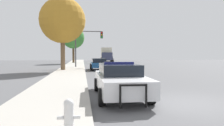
# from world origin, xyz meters

# --- Properties ---
(ground_plane) EXTENTS (110.00, 110.00, 0.00)m
(ground_plane) POSITION_xyz_m (0.00, 0.00, 0.00)
(ground_plane) COLOR #565659
(sidewalk_left) EXTENTS (3.00, 110.00, 0.13)m
(sidewalk_left) POSITION_xyz_m (-5.10, 0.00, 0.07)
(sidewalk_left) COLOR #ADA89E
(sidewalk_left) RESTS_ON ground_plane
(police_car) EXTENTS (2.08, 5.24, 1.50)m
(police_car) POSITION_xyz_m (-2.27, 1.56, 0.75)
(police_car) COLOR white
(police_car) RESTS_ON ground_plane
(fire_hydrant) EXTENTS (0.49, 0.21, 0.80)m
(fire_hydrant) POSITION_xyz_m (-4.16, -3.15, 0.55)
(fire_hydrant) COLOR white
(fire_hydrant) RESTS_ON sidewalk_left
(traffic_light) EXTENTS (3.66, 0.35, 4.82)m
(traffic_light) POSITION_xyz_m (-3.27, 21.22, 3.55)
(traffic_light) COLOR #424247
(traffic_light) RESTS_ON sidewalk_left
(car_background_distant) EXTENTS (2.29, 4.71, 1.26)m
(car_background_distant) POSITION_xyz_m (2.25, 42.44, 0.70)
(car_background_distant) COLOR #B7B7BC
(car_background_distant) RESTS_ON ground_plane
(car_background_midblock) EXTENTS (1.96, 4.09, 1.34)m
(car_background_midblock) POSITION_xyz_m (-2.03, 17.13, 0.72)
(car_background_midblock) COLOR navy
(car_background_midblock) RESTS_ON ground_plane
(box_truck) EXTENTS (2.90, 7.29, 3.26)m
(box_truck) POSITION_xyz_m (1.69, 43.18, 1.74)
(box_truck) COLOR #333856
(box_truck) RESTS_ON ground_plane
(tree_sidewalk_mid) EXTENTS (4.90, 4.90, 7.75)m
(tree_sidewalk_mid) POSITION_xyz_m (-5.96, 16.18, 5.41)
(tree_sidewalk_mid) COLOR brown
(tree_sidewalk_mid) RESTS_ON sidewalk_left
(tree_sidewalk_far) EXTENTS (4.17, 4.17, 6.86)m
(tree_sidewalk_far) POSITION_xyz_m (-5.58, 34.45, 4.88)
(tree_sidewalk_far) COLOR #4C3823
(tree_sidewalk_far) RESTS_ON sidewalk_left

